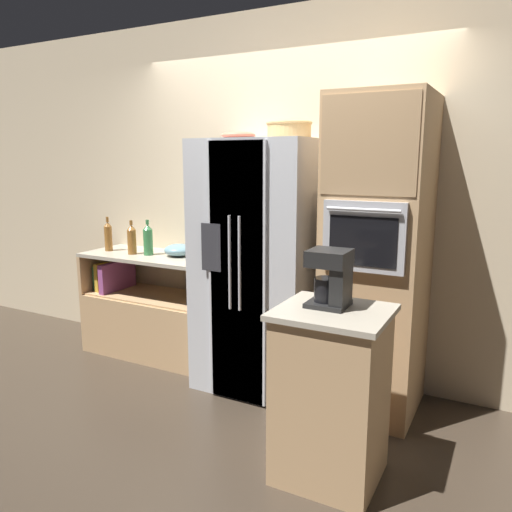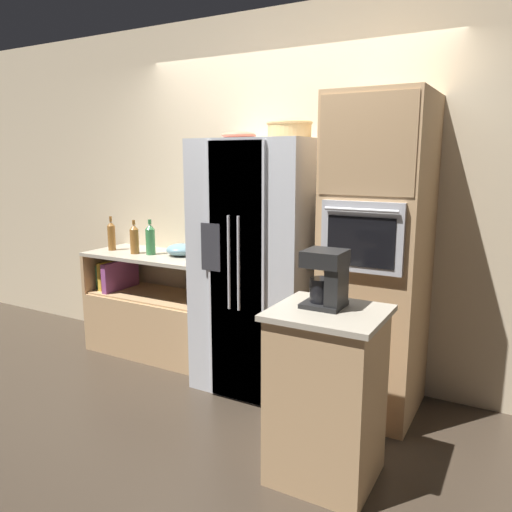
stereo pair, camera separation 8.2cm
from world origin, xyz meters
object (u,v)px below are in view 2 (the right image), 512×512
object	(u,v)px
bottle_tall	(111,236)
bottle_wide	(150,239)
fruit_bowl	(239,135)
bottle_short	(134,239)
wall_oven	(377,258)
wicker_basket	(290,129)
coffee_maker	(329,277)
mixing_bowl	(181,250)
refrigerator	(261,266)

from	to	relation	value
bottle_tall	bottle_wide	size ratio (longest dim) A/B	1.01
fruit_bowl	bottle_short	size ratio (longest dim) A/B	0.86
wall_oven	wicker_basket	world-z (taller)	wall_oven
fruit_bowl	coffee_maker	world-z (taller)	fruit_bowl
fruit_bowl	coffee_maker	xyz separation A→B (m)	(1.00, -0.78, -0.76)
bottle_short	coffee_maker	world-z (taller)	coffee_maker
wicker_basket	bottle_tall	distance (m)	1.93
mixing_bowl	coffee_maker	size ratio (longest dim) A/B	0.82
bottle_tall	coffee_maker	size ratio (longest dim) A/B	1.02
bottle_short	coffee_maker	xyz separation A→B (m)	(2.09, -0.83, 0.08)
bottle_tall	mixing_bowl	size ratio (longest dim) A/B	1.24
wall_oven	mixing_bowl	distance (m)	1.71
wicker_basket	bottle_wide	bearing A→B (deg)	-178.33
refrigerator	mixing_bowl	size ratio (longest dim) A/B	7.44
mixing_bowl	coffee_maker	bearing A→B (deg)	-29.48
bottle_wide	coffee_maker	bearing A→B (deg)	-24.12
wall_oven	fruit_bowl	size ratio (longest dim) A/B	8.39
refrigerator	wicker_basket	size ratio (longest dim) A/B	5.66
bottle_wide	mixing_bowl	size ratio (longest dim) A/B	1.22
fruit_bowl	mixing_bowl	distance (m)	1.16
fruit_bowl	bottle_tall	bearing A→B (deg)	176.82
refrigerator	fruit_bowl	world-z (taller)	fruit_bowl
bottle_wide	coffee_maker	distance (m)	2.13
bottle_short	mixing_bowl	bearing A→B (deg)	16.54
refrigerator	fruit_bowl	xyz separation A→B (m)	(-0.17, -0.03, 0.94)
wicker_basket	mixing_bowl	size ratio (longest dim) A/B	1.31
coffee_maker	bottle_wide	bearing A→B (deg)	155.88
fruit_bowl	bottle_wide	size ratio (longest dim) A/B	0.83
bottle_wide	bottle_short	bearing A→B (deg)	-166.36
wall_oven	fruit_bowl	world-z (taller)	wall_oven
bottle_tall	mixing_bowl	distance (m)	0.71
refrigerator	wicker_basket	bearing A→B (deg)	29.63
bottle_tall	fruit_bowl	bearing A→B (deg)	-3.18
fruit_bowl	mixing_bowl	xyz separation A→B (m)	(-0.68, 0.17, -0.92)
wicker_basket	bottle_short	distance (m)	1.68
refrigerator	fruit_bowl	size ratio (longest dim) A/B	7.33
refrigerator	bottle_wide	world-z (taller)	refrigerator
bottle_wide	wall_oven	bearing A→B (deg)	-0.95
coffee_maker	fruit_bowl	bearing A→B (deg)	142.07
wall_oven	bottle_short	xyz separation A→B (m)	(-2.10, -0.00, -0.03)
wall_oven	bottle_tall	bearing A→B (deg)	179.48
bottle_short	refrigerator	bearing A→B (deg)	-1.11
refrigerator	mixing_bowl	bearing A→B (deg)	170.41
wall_oven	bottle_short	distance (m)	2.10
bottle_wide	coffee_maker	world-z (taller)	coffee_maker
wall_oven	mixing_bowl	xyz separation A→B (m)	(-1.70, 0.12, -0.11)
coffee_maker	wicker_basket	bearing A→B (deg)	126.16
refrigerator	coffee_maker	world-z (taller)	refrigerator
wall_oven	bottle_short	size ratio (longest dim) A/B	7.19
wall_oven	coffee_maker	distance (m)	0.84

